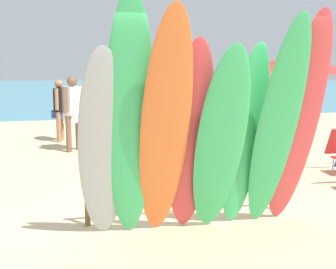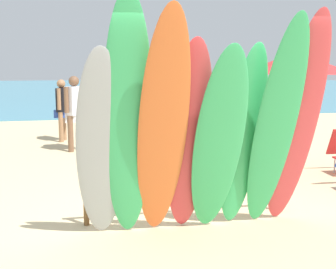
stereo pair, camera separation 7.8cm
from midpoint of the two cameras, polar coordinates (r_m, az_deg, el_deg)
ground at (r=19.73m, az=-7.92°, el=2.94°), size 60.00×60.00×0.00m
ocean_water at (r=36.82m, az=-10.07°, el=5.62°), size 60.00×40.00×0.02m
surfboard_rack at (r=5.97m, az=2.86°, el=-6.02°), size 2.75×0.07×0.61m
surfboard_grey_0 at (r=5.05m, az=-7.96°, el=-1.61°), size 0.57×0.81×2.20m
surfboard_green_1 at (r=4.93m, az=-4.60°, el=1.35°), size 0.62×0.98×2.74m
surfboard_orange_2 at (r=4.93m, az=-0.20°, el=0.62°), size 0.55×1.12×2.61m
surfboard_red_3 at (r=5.17m, az=3.07°, el=-0.73°), size 0.55×0.91×2.30m
surfboard_green_4 at (r=5.16m, az=6.78°, el=-1.18°), size 0.58×0.98×2.24m
surfboard_green_5 at (r=5.46m, az=9.82°, el=-0.56°), size 0.53×0.77×2.26m
surfboard_green_6 at (r=5.40m, az=13.74°, el=0.80°), size 0.51×1.07×2.56m
surfboard_red_7 at (r=5.58m, az=16.23°, el=1.21°), size 0.53×1.02×2.61m
beachgoer_near_rack at (r=10.72m, az=-11.42°, el=3.28°), size 0.46×0.53×1.74m
beachgoer_by_water at (r=14.51m, az=2.51°, el=4.77°), size 0.64×0.27×1.69m
beachgoer_strolling at (r=12.15m, az=-12.98°, el=3.53°), size 0.42×0.60×1.61m
beach_chair_red at (r=9.36m, az=13.69°, el=-1.13°), size 0.61×0.77×0.81m
beach_umbrella at (r=7.93m, az=15.97°, el=8.57°), size 1.93×1.93×2.19m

